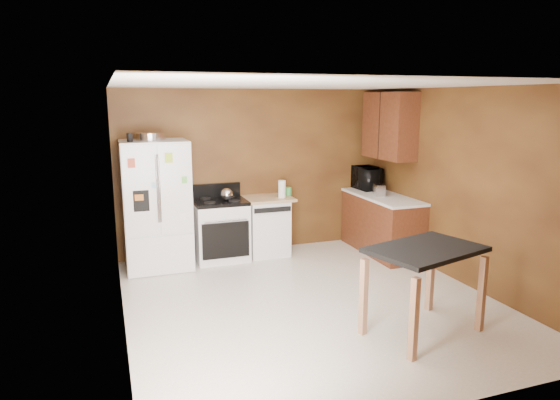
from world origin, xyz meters
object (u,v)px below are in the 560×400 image
roasting_pan (151,136)px  dishwasher (266,225)px  paper_towel (282,189)px  gas_range (220,229)px  pen_cup (130,137)px  microwave (365,178)px  toaster (379,190)px  kettle (227,194)px  refrigerator (156,205)px  green_canister (288,191)px  island (425,262)px

roasting_pan → dishwasher: size_ratio=0.46×
paper_towel → gas_range: bearing=175.1°
pen_cup → dishwasher: 2.41m
microwave → toaster: bearing=168.9°
gas_range → toaster: bearing=-10.7°
kettle → pen_cup: bearing=-174.5°
kettle → microwave: bearing=5.1°
roasting_pan → refrigerator: bearing=-60.9°
gas_range → microwave: bearing=3.3°
pen_cup → green_canister: pen_cup is taller
pen_cup → island: pen_cup is taller
green_canister → island: (0.31, -3.10, -0.19)m
kettle → toaster: 2.33m
roasting_pan → green_canister: (2.03, 0.09, -0.90)m
roasting_pan → gas_range: roasting_pan is taller
kettle → dishwasher: 0.83m
microwave → dishwasher: size_ratio=0.68×
kettle → microwave: size_ratio=0.30×
green_canister → dishwasher: 0.62m
refrigerator → gas_range: 1.01m
toaster → refrigerator: 3.32m
roasting_pan → kettle: size_ratio=2.26×
refrigerator → gas_range: size_ratio=1.64×
roasting_pan → toaster: 3.46m
roasting_pan → green_canister: bearing=2.4°
roasting_pan → toaster: bearing=-7.5°
microwave → refrigerator: 3.40m
dishwasher → green_canister: bearing=7.7°
roasting_pan → toaster: (3.32, -0.44, -0.87)m
microwave → dishwasher: bearing=91.7°
roasting_pan → pen_cup: (-0.28, -0.18, 0.01)m
island → gas_range: bearing=114.9°
pen_cup → kettle: 1.58m
pen_cup → kettle: bearing=5.5°
paper_towel → gas_range: 1.09m
toaster → microwave: size_ratio=0.39×
kettle → green_canister: size_ratio=1.51×
microwave → gas_range: microwave is taller
paper_towel → pen_cup: bearing=-177.0°
roasting_pan → pen_cup: pen_cup is taller
roasting_pan → paper_towel: bearing=-2.1°
paper_towel → island: 2.99m
microwave → green_canister: bearing=90.6°
toaster → paper_towel: bearing=-178.6°
paper_towel → dishwasher: paper_towel is taller
green_canister → dishwasher: green_canister is taller
toaster → gas_range: (-2.38, 0.45, -0.52)m
kettle → refrigerator: (-1.00, 0.01, -0.09)m
dishwasher → kettle: bearing=-171.8°
toaster → pen_cup: bearing=-168.4°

